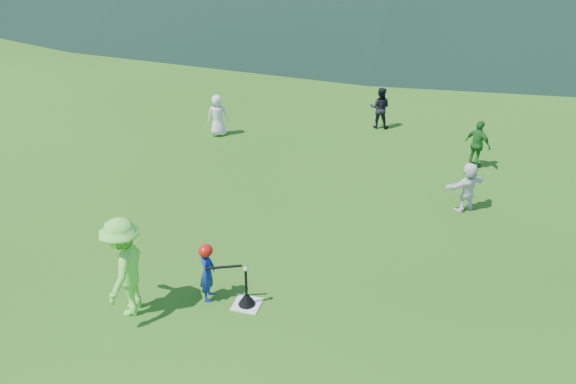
# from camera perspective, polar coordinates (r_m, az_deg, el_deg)

# --- Properties ---
(ground) EXTENTS (120.00, 120.00, 0.00)m
(ground) POSITION_cam_1_polar(r_m,az_deg,el_deg) (9.71, -4.18, -11.35)
(ground) COLOR #285613
(ground) RESTS_ON ground
(home_plate) EXTENTS (0.45, 0.45, 0.02)m
(home_plate) POSITION_cam_1_polar(r_m,az_deg,el_deg) (9.71, -4.18, -11.31)
(home_plate) COLOR silver
(home_plate) RESTS_ON ground
(baseball) EXTENTS (0.08, 0.08, 0.08)m
(baseball) POSITION_cam_1_polar(r_m,az_deg,el_deg) (9.27, -4.34, -7.80)
(baseball) COLOR white
(baseball) RESTS_ON batting_tee
(batter_child) EXTENTS (0.32, 0.42, 1.05)m
(batter_child) POSITION_cam_1_polar(r_m,az_deg,el_deg) (9.62, -8.20, -8.13)
(batter_child) COLOR navy
(batter_child) RESTS_ON ground
(adult_coach) EXTENTS (0.84, 1.22, 1.74)m
(adult_coach) POSITION_cam_1_polar(r_m,az_deg,el_deg) (9.42, -16.26, -7.36)
(adult_coach) COLOR #74F648
(adult_coach) RESTS_ON ground
(fielder_a) EXTENTS (0.69, 0.60, 1.20)m
(fielder_a) POSITION_cam_1_polar(r_m,az_deg,el_deg) (16.31, -7.16, 7.72)
(fielder_a) COLOR white
(fielder_a) RESTS_ON ground
(fielder_b) EXTENTS (0.61, 0.48, 1.23)m
(fielder_b) POSITION_cam_1_polar(r_m,az_deg,el_deg) (16.98, 9.32, 8.44)
(fielder_b) COLOR black
(fielder_b) RESTS_ON ground
(fielder_c) EXTENTS (0.77, 0.68, 1.24)m
(fielder_c) POSITION_cam_1_polar(r_m,az_deg,el_deg) (14.93, 18.71, 4.61)
(fielder_c) COLOR #237426
(fielder_c) RESTS_ON ground
(fielder_d) EXTENTS (1.00, 0.94, 1.13)m
(fielder_d) POSITION_cam_1_polar(r_m,az_deg,el_deg) (12.76, 17.78, 0.51)
(fielder_d) COLOR white
(fielder_d) RESTS_ON ground
(batting_tee) EXTENTS (0.30, 0.30, 0.68)m
(batting_tee) POSITION_cam_1_polar(r_m,az_deg,el_deg) (9.63, -4.21, -10.76)
(batting_tee) COLOR black
(batting_tee) RESTS_ON home_plate
(batter_gear) EXTENTS (0.72, 0.27, 0.41)m
(batter_gear) POSITION_cam_1_polar(r_m,az_deg,el_deg) (9.37, -8.23, -6.06)
(batter_gear) COLOR red
(batter_gear) RESTS_ON ground
(outfield_fence) EXTENTS (70.07, 0.08, 1.33)m
(outfield_fence) POSITION_cam_1_polar(r_m,az_deg,el_deg) (35.56, 12.12, 18.35)
(outfield_fence) COLOR gray
(outfield_fence) RESTS_ON ground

